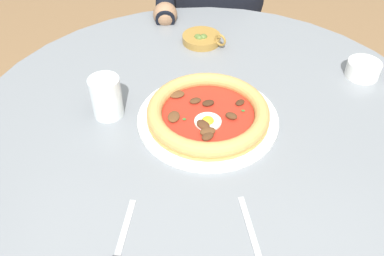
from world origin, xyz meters
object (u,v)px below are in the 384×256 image
at_px(dining_table, 206,174).
at_px(pizza_on_plate, 208,115).
at_px(ramekin_capers, 363,69).
at_px(water_glass, 107,99).
at_px(fork_utensil, 253,239).
at_px(diner_person, 209,41).
at_px(cafe_chair_diner, 211,21).
at_px(olive_pan, 202,39).

relative_size(dining_table, pizza_on_plate, 3.50).
distance_m(dining_table, ramekin_capers, 0.45).
height_order(dining_table, water_glass, water_glass).
bearing_deg(fork_utensil, water_glass, 134.08).
distance_m(dining_table, diner_person, 0.74).
distance_m(pizza_on_plate, fork_utensil, 0.30).
bearing_deg(cafe_chair_diner, water_glass, -104.37).
bearing_deg(pizza_on_plate, dining_table, 92.08).
distance_m(pizza_on_plate, olive_pan, 0.32).
relative_size(ramekin_capers, cafe_chair_diner, 0.09).
distance_m(olive_pan, fork_utensil, 0.61).
distance_m(dining_table, olive_pan, 0.37).
relative_size(olive_pan, diner_person, 0.10).
relative_size(dining_table, fork_utensil, 6.20).
relative_size(dining_table, diner_person, 0.92).
relative_size(pizza_on_plate, water_glass, 3.28).
xyz_separation_m(olive_pan, cafe_chair_diner, (0.03, 0.56, -0.25)).
height_order(pizza_on_plate, water_glass, water_glass).
bearing_deg(pizza_on_plate, water_glass, 175.59).
bearing_deg(ramekin_capers, dining_table, -154.17).
relative_size(dining_table, water_glass, 11.49).
xyz_separation_m(ramekin_capers, diner_person, (-0.36, 0.56, -0.27)).
height_order(olive_pan, cafe_chair_diner, cafe_chair_diner).
relative_size(dining_table, ramekin_capers, 13.21).
distance_m(ramekin_capers, olive_pan, 0.41).
xyz_separation_m(diner_person, cafe_chair_diner, (0.00, 0.14, 0.01)).
bearing_deg(diner_person, ramekin_capers, -56.87).
height_order(dining_table, cafe_chair_diner, cafe_chair_diner).
height_order(pizza_on_plate, fork_utensil, pizza_on_plate).
height_order(pizza_on_plate, diner_person, diner_person).
bearing_deg(pizza_on_plate, olive_pan, 93.47).
bearing_deg(ramekin_capers, diner_person, 123.13).
bearing_deg(olive_pan, diner_person, 86.73).
distance_m(dining_table, water_glass, 0.30).
bearing_deg(olive_pan, cafe_chair_diner, 87.26).
distance_m(olive_pan, cafe_chair_diner, 0.62).
relative_size(pizza_on_plate, fork_utensil, 1.77).
relative_size(water_glass, cafe_chair_diner, 0.11).
xyz_separation_m(water_glass, diner_person, (0.22, 0.72, -0.29)).
relative_size(fork_utensil, diner_person, 0.15).
distance_m(pizza_on_plate, cafe_chair_diner, 0.92).
bearing_deg(water_glass, fork_utensil, -45.92).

